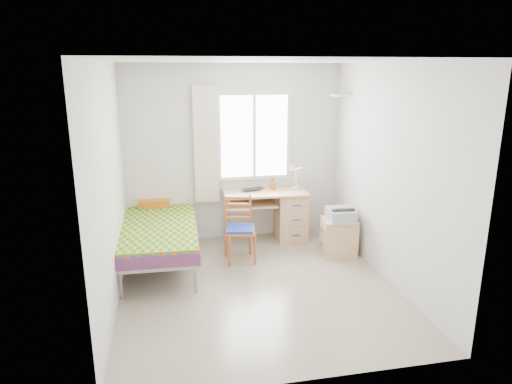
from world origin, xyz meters
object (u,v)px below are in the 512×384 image
cabinet (338,236)px  printer (340,214)px  desk (286,213)px  chair (240,225)px  bed (158,227)px

cabinet → printer: bearing=-87.7°
cabinet → printer: (-0.00, -0.04, 0.34)m
desk → chair: size_ratio=1.42×
bed → printer: (2.46, -0.34, 0.13)m
chair → cabinet: size_ratio=1.72×
printer → chair: bearing=179.0°
bed → desk: (1.89, 0.40, -0.05)m
bed → chair: (1.08, -0.22, 0.04)m
desk → chair: bearing=-139.5°
cabinet → printer: size_ratio=1.23×
chair → cabinet: (1.38, -0.08, -0.25)m
desk → bed: bearing=-165.0°
bed → chair: 1.10m
printer → cabinet: bearing=88.7°
desk → printer: size_ratio=2.99×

